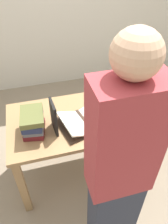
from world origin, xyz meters
The scene contains 8 objects.
ground_plane centered at (0.00, 0.00, 0.00)m, with size 12.00×12.00×0.00m, color gray.
reading_desk centered at (0.00, 0.00, 0.63)m, with size 1.32×0.72×0.74m.
open_book centered at (0.00, -0.08, 0.76)m, with size 0.51×0.43×0.08m.
book_stack_tall centered at (-0.43, -0.07, 0.84)m, with size 0.20×0.28×0.19m.
book_standing_upright centered at (-0.26, -0.10, 0.88)m, with size 0.03×0.17×0.28m.
reading_lamp centered at (0.41, 0.13, 1.06)m, with size 0.16×0.16×0.44m.
coffee_mug centered at (0.22, 0.01, 0.78)m, with size 0.08×0.10×0.08m.
person_reader centered at (0.01, -0.75, 0.88)m, with size 0.36×0.22×1.76m.
Camera 1 is at (-0.38, -1.40, 2.01)m, focal length 35.00 mm.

